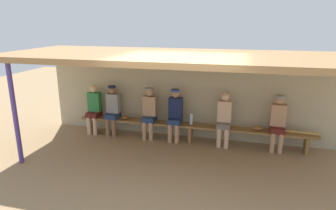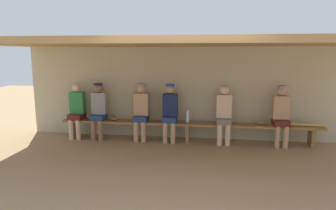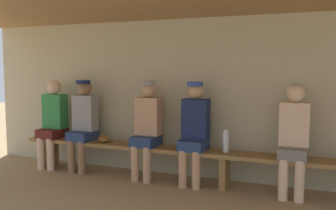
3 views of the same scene
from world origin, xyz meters
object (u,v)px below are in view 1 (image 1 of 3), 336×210
object	(u,v)px
support_post	(15,115)
player_shirtless_tan	(278,120)
baseball_glove_tan	(125,117)
baseball_bat	(298,132)
bench	(191,127)
player_in_red	(113,108)
player_leftmost	(224,117)
baseball_glove_worn	(258,128)
water_bottle_orange	(191,119)
player_in_blue	(175,113)
player_rightmost	(94,107)
player_with_sunglasses	(149,111)

from	to	relation	value
support_post	player_shirtless_tan	distance (m)	5.84
baseball_glove_tan	baseball_bat	world-z (taller)	baseball_glove_tan
bench	player_shirtless_tan	distance (m)	2.10
player_shirtless_tan	baseball_bat	bearing A→B (deg)	-0.43
bench	player_in_red	world-z (taller)	player_in_red
player_leftmost	baseball_glove_tan	xyz separation A→B (m)	(-2.61, -0.01, -0.22)
player_leftmost	baseball_glove_tan	size ratio (longest dim) A/B	5.56
player_in_red	baseball_glove_worn	world-z (taller)	player_in_red
water_bottle_orange	baseball_glove_worn	world-z (taller)	water_bottle_orange
baseball_glove_worn	baseball_bat	world-z (taller)	baseball_glove_worn
player_in_blue	baseball_glove_worn	xyz separation A→B (m)	(2.04, 0.03, -0.24)
baseball_glove_tan	baseball_bat	size ratio (longest dim) A/B	0.27
support_post	bench	xyz separation A→B (m)	(3.37, 2.10, -0.71)
player_rightmost	player_with_sunglasses	bearing A→B (deg)	0.02
support_post	player_rightmost	size ratio (longest dim) A/B	1.65
player_in_blue	baseball_glove_tan	world-z (taller)	player_in_blue
support_post	player_in_red	distance (m)	2.47
bench	player_in_blue	bearing A→B (deg)	179.50
player_with_sunglasses	water_bottle_orange	xyz separation A→B (m)	(1.10, 0.03, -0.15)
bench	player_in_blue	distance (m)	0.55
player_with_sunglasses	water_bottle_orange	bearing A→B (deg)	1.65
bench	player_with_sunglasses	xyz separation A→B (m)	(-1.10, 0.00, 0.36)
support_post	baseball_glove_worn	size ratio (longest dim) A/B	9.17
player_leftmost	player_shirtless_tan	xyz separation A→B (m)	(1.24, 0.00, 0.02)
support_post	player_rightmost	distance (m)	2.24
bench	player_in_red	bearing A→B (deg)	179.90
water_bottle_orange	player_with_sunglasses	bearing A→B (deg)	-178.35
baseball_glove_tan	water_bottle_orange	bearing A→B (deg)	-136.01
support_post	player_rightmost	bearing A→B (deg)	72.06
bench	player_with_sunglasses	world-z (taller)	player_with_sunglasses
player_rightmost	baseball_glove_tan	world-z (taller)	player_rightmost
player_in_red	player_shirtless_tan	size ratio (longest dim) A/B	1.00
baseball_bat	player_leftmost	bearing A→B (deg)	-175.19
support_post	baseball_glove_tan	distance (m)	2.70
player_in_red	support_post	bearing A→B (deg)	-120.46
player_leftmost	player_in_red	distance (m)	2.96
player_in_blue	baseball_glove_tan	distance (m)	1.39
baseball_glove_worn	baseball_glove_tan	size ratio (longest dim) A/B	1.00
player_in_blue	baseball_bat	bearing A→B (deg)	-0.07
baseball_glove_tan	player_in_red	bearing A→B (deg)	41.44
baseball_glove_worn	baseball_bat	xyz separation A→B (m)	(0.91, -0.03, -0.01)
baseball_bat	player_with_sunglasses	bearing A→B (deg)	-175.14
support_post	baseball_glove_tan	size ratio (longest dim) A/B	9.17
bench	player_shirtless_tan	world-z (taller)	player_shirtless_tan
player_shirtless_tan	baseball_bat	world-z (taller)	player_shirtless_tan
baseball_glove_tan	player_with_sunglasses	bearing A→B (deg)	-136.61
player_with_sunglasses	player_in_blue	distance (m)	0.69
player_rightmost	water_bottle_orange	distance (m)	2.70
player_with_sunglasses	player_in_red	xyz separation A→B (m)	(-1.04, 0.00, 0.00)
player_rightmost	support_post	bearing A→B (deg)	-107.94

